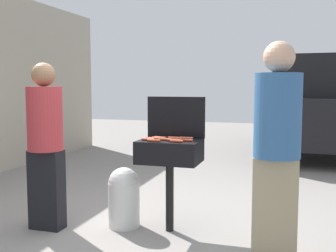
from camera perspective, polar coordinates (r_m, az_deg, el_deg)
name	(u,v)px	position (r m, az deg, el deg)	size (l,w,h in m)	color
ground_plane	(145,226)	(4.38, -3.15, -13.67)	(24.00, 24.00, 0.00)	gray
bbq_grill	(170,155)	(4.06, 0.24, -3.97)	(0.60, 0.44, 0.91)	black
grill_lid_open	(176,117)	(4.22, 1.11, 1.23)	(0.60, 0.05, 0.42)	black
hot_dog_0	(177,141)	(3.87, 1.19, -2.12)	(0.03, 0.03, 0.13)	#AD4228
hot_dog_1	(174,140)	(3.94, 0.80, -1.97)	(0.03, 0.03, 0.13)	#AD4228
hot_dog_2	(154,138)	(4.07, -2.00, -1.74)	(0.03, 0.03, 0.13)	#AD4228
hot_dog_3	(154,141)	(3.91, -1.98, -2.03)	(0.03, 0.03, 0.13)	#AD4228
hot_dog_4	(165,139)	(4.00, -0.46, -1.85)	(0.03, 0.03, 0.13)	#B74C33
hot_dog_5	(186,140)	(3.94, 2.54, -1.97)	(0.03, 0.03, 0.13)	#AD4228
hot_dog_6	(160,138)	(4.13, -1.05, -1.61)	(0.03, 0.03, 0.13)	#AD4228
hot_dog_7	(158,138)	(4.10, -1.33, -1.68)	(0.03, 0.03, 0.13)	#C6593D
hot_dog_8	(148,139)	(4.00, -2.77, -1.86)	(0.03, 0.03, 0.13)	#B74C33
hot_dog_9	(149,139)	(4.03, -2.70, -1.81)	(0.03, 0.03, 0.13)	#C6593D
hot_dog_10	(186,138)	(4.10, 2.55, -1.68)	(0.03, 0.03, 0.13)	#C6593D
hot_dog_11	(175,138)	(4.08, 0.96, -1.72)	(0.03, 0.03, 0.13)	#B74C33
hot_dog_12	(174,138)	(4.11, 0.90, -1.65)	(0.03, 0.03, 0.13)	#C6593D
propane_tank	(124,196)	(4.29, -6.13, -9.61)	(0.32, 0.32, 0.62)	silver
person_left	(45,140)	(4.28, -16.60, -1.86)	(0.35, 0.35, 1.67)	black
person_right	(277,144)	(3.46, 14.82, -2.39)	(0.38, 0.38, 1.80)	gray
parked_minivan	(320,105)	(9.30, 20.31, 2.71)	(2.15, 4.46, 2.02)	black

